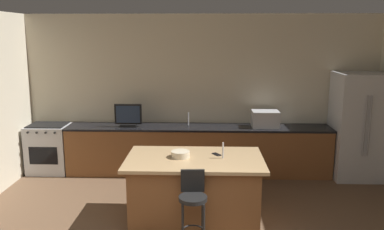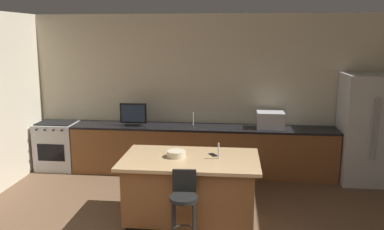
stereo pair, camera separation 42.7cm
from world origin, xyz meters
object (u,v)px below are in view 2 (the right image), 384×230
at_px(fruit_bowl, 176,154).
at_px(tv_monitor, 133,115).
at_px(range_oven, 58,145).
at_px(bar_stool_center, 184,203).
at_px(cell_phone, 213,155).
at_px(microwave, 270,120).
at_px(kitchen_island, 190,189).
at_px(refrigerator, 366,129).

bearing_deg(fruit_bowl, tv_monitor, 119.96).
height_order(range_oven, bar_stool_center, bar_stool_center).
bearing_deg(fruit_bowl, cell_phone, 15.01).
height_order(tv_monitor, fruit_bowl, tv_monitor).
relative_size(range_oven, fruit_bowl, 3.63).
xyz_separation_m(range_oven, microwave, (4.00, 0.00, 0.59)).
distance_m(bar_stool_center, cell_phone, 0.97).
xyz_separation_m(kitchen_island, range_oven, (-2.77, 1.92, -0.01)).
distance_m(refrigerator, microwave, 1.63).
height_order(range_oven, cell_phone, cell_phone).
relative_size(kitchen_island, fruit_bowl, 7.35).
bearing_deg(cell_phone, range_oven, 117.80).
bearing_deg(microwave, kitchen_island, -122.65).
xyz_separation_m(range_oven, fruit_bowl, (2.58, -1.89, 0.50)).
height_order(range_oven, fruit_bowl, fruit_bowl).
xyz_separation_m(refrigerator, bar_stool_center, (-2.86, -2.52, -0.38)).
bearing_deg(fruit_bowl, bar_stool_center, -75.07).
relative_size(microwave, tv_monitor, 0.98).
distance_m(microwave, tv_monitor, 2.49).
xyz_separation_m(refrigerator, microwave, (-1.63, 0.09, 0.10)).
relative_size(refrigerator, bar_stool_center, 1.99).
height_order(range_oven, microwave, microwave).
xyz_separation_m(kitchen_island, refrigerator, (2.86, 1.83, 0.48)).
bearing_deg(fruit_bowl, kitchen_island, -7.35).
bearing_deg(kitchen_island, range_oven, 145.31).
distance_m(refrigerator, tv_monitor, 4.12).
height_order(kitchen_island, fruit_bowl, fruit_bowl).
distance_m(tv_monitor, fruit_bowl, 2.13).
xyz_separation_m(microwave, fruit_bowl, (-1.42, -1.90, -0.09)).
bearing_deg(fruit_bowl, range_oven, 143.71).
bearing_deg(refrigerator, range_oven, 179.12).
xyz_separation_m(refrigerator, tv_monitor, (-4.11, 0.04, 0.14)).
bearing_deg(cell_phone, microwave, 29.83).
bearing_deg(refrigerator, tv_monitor, 179.51).
relative_size(microwave, cell_phone, 3.20).
height_order(refrigerator, fruit_bowl, refrigerator).
xyz_separation_m(range_oven, bar_stool_center, (2.77, -2.61, 0.11)).
bearing_deg(bar_stool_center, kitchen_island, 86.55).
bearing_deg(cell_phone, bar_stool_center, -142.06).
relative_size(kitchen_island, bar_stool_center, 1.94).
bearing_deg(bar_stool_center, range_oven, 133.42).
bearing_deg(microwave, refrigerator, -3.07).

